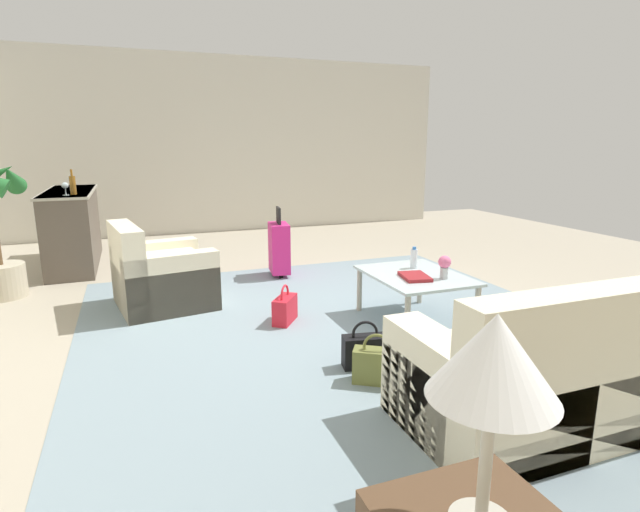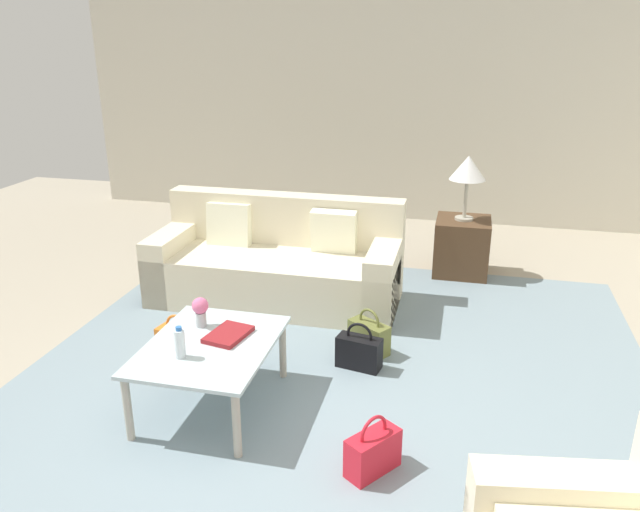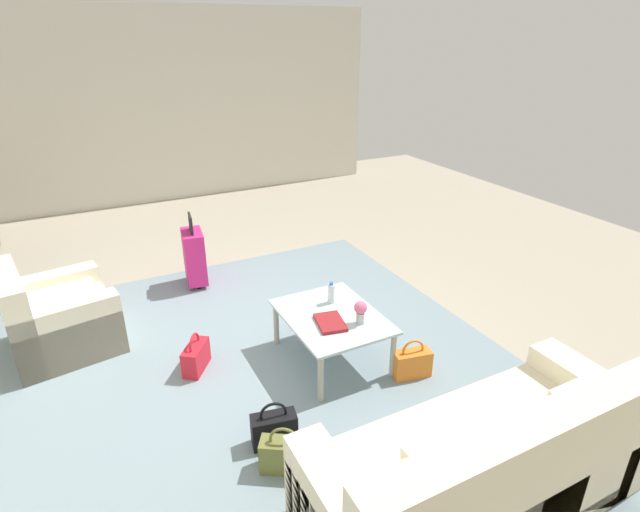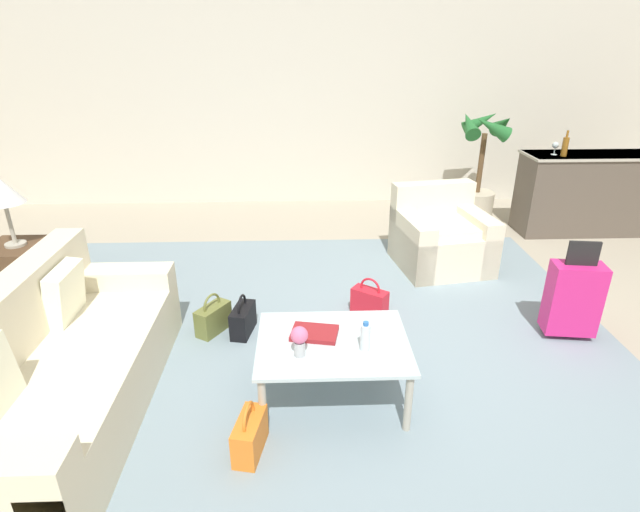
% 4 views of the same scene
% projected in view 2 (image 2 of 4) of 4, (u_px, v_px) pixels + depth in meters
% --- Properties ---
extents(ground_plane, '(12.00, 12.00, 0.00)m').
position_uv_depth(ground_plane, '(268.00, 455.00, 3.61)').
color(ground_plane, '#A89E89').
extents(wall_left, '(0.12, 8.00, 3.10)m').
position_uv_depth(wall_left, '(391.00, 95.00, 7.70)').
color(wall_left, beige).
rests_on(wall_left, ground).
extents(area_rug, '(5.20, 4.40, 0.01)m').
position_uv_depth(area_rug, '(325.00, 402.00, 4.11)').
color(area_rug, gray).
rests_on(area_rug, ground).
extents(couch, '(0.90, 2.19, 0.91)m').
position_uv_depth(couch, '(279.00, 265.00, 5.64)').
color(couch, beige).
rests_on(couch, ground).
extents(coffee_table, '(1.00, 0.78, 0.45)m').
position_uv_depth(coffee_table, '(210.00, 351.00, 3.94)').
color(coffee_table, silver).
rests_on(coffee_table, ground).
extents(water_bottle, '(0.06, 0.06, 0.20)m').
position_uv_depth(water_bottle, '(180.00, 343.00, 3.73)').
color(water_bottle, silver).
rests_on(water_bottle, coffee_table).
extents(coffee_table_book, '(0.34, 0.27, 0.03)m').
position_uv_depth(coffee_table_book, '(228.00, 334.00, 4.01)').
color(coffee_table_book, maroon).
rests_on(coffee_table_book, coffee_table).
extents(flower_vase, '(0.11, 0.11, 0.21)m').
position_uv_depth(flower_vase, '(200.00, 309.00, 4.12)').
color(flower_vase, '#B2B7BC').
rests_on(flower_vase, coffee_table).
extents(side_table, '(0.53, 0.53, 0.56)m').
position_uv_depth(side_table, '(462.00, 246.00, 6.21)').
color(side_table, '#513823').
rests_on(side_table, ground).
extents(table_lamp, '(0.35, 0.35, 0.63)m').
position_uv_depth(table_lamp, '(468.00, 170.00, 5.95)').
color(table_lamp, '#ADA899').
rests_on(table_lamp, side_table).
extents(handbag_black, '(0.20, 0.34, 0.36)m').
position_uv_depth(handbag_black, '(359.00, 352.00, 4.49)').
color(handbag_black, black).
rests_on(handbag_black, ground).
extents(handbag_orange, '(0.20, 0.34, 0.36)m').
position_uv_depth(handbag_orange, '(178.00, 343.00, 4.62)').
color(handbag_orange, orange).
rests_on(handbag_orange, ground).
extents(handbag_olive, '(0.29, 0.35, 0.36)m').
position_uv_depth(handbag_olive, '(369.00, 336.00, 4.72)').
color(handbag_olive, olive).
rests_on(handbag_olive, ground).
extents(handbag_red, '(0.34, 0.30, 0.36)m').
position_uv_depth(handbag_red, '(373.00, 452.00, 3.43)').
color(handbag_red, red).
rests_on(handbag_red, ground).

